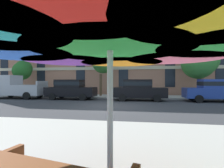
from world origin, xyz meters
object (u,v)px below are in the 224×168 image
at_px(sedan_blue, 214,90).
at_px(street_tree_right, 201,61).
at_px(sedan_black, 71,89).
at_px(street_tree_middle, 103,63).
at_px(pickup_silver, 16,88).
at_px(street_tree_left, 23,70).
at_px(sedan_black_midblock, 139,89).
at_px(patio_umbrella, 110,29).

distance_m(sedan_blue, street_tree_right, 3.82).
xyz_separation_m(sedan_black, sedan_blue, (11.94, 0.00, 0.00)).
relative_size(street_tree_middle, street_tree_right, 0.90).
bearing_deg(pickup_silver, street_tree_left, 117.92).
relative_size(sedan_blue, street_tree_right, 0.84).
bearing_deg(street_tree_right, sedan_blue, -88.46).
distance_m(sedan_black_midblock, sedan_blue, 5.90).
height_order(pickup_silver, sedan_black_midblock, pickup_silver).
relative_size(pickup_silver, sedan_black_midblock, 1.16).
distance_m(street_tree_middle, patio_umbrella, 16.05).
xyz_separation_m(sedan_black, sedan_black_midblock, (6.05, 0.00, 0.00)).
bearing_deg(sedan_blue, sedan_black, 180.00).
distance_m(street_tree_middle, street_tree_right, 9.55).
bearing_deg(street_tree_left, street_tree_middle, -2.29).
height_order(sedan_black_midblock, patio_umbrella, patio_umbrella).
bearing_deg(street_tree_right, pickup_silver, -170.94).
height_order(pickup_silver, street_tree_left, street_tree_left).
height_order(sedan_black_midblock, street_tree_middle, street_tree_middle).
height_order(sedan_black, street_tree_left, street_tree_left).
distance_m(pickup_silver, sedan_black, 5.51).
relative_size(street_tree_middle, patio_umbrella, 1.37).
height_order(pickup_silver, sedan_blue, pickup_silver).
distance_m(sedan_black_midblock, street_tree_right, 6.96).
distance_m(street_tree_left, street_tree_middle, 9.60).
bearing_deg(sedan_black_midblock, street_tree_right, 25.45).
bearing_deg(pickup_silver, sedan_black_midblock, -0.00).
xyz_separation_m(sedan_black_midblock, street_tree_right, (5.82, 2.77, 2.63)).
height_order(sedan_blue, street_tree_middle, street_tree_middle).
relative_size(pickup_silver, sedan_blue, 1.16).
bearing_deg(pickup_silver, street_tree_right, 9.06).
bearing_deg(patio_umbrella, sedan_black_midblock, 88.70).
bearing_deg(pickup_silver, street_tree_middle, 20.37).
xyz_separation_m(sedan_black, patio_umbrella, (5.76, -12.70, 1.15)).
bearing_deg(street_tree_left, sedan_black, -24.40).
bearing_deg(street_tree_left, street_tree_right, -1.56).
xyz_separation_m(pickup_silver, street_tree_right, (17.38, 2.77, 2.55)).
xyz_separation_m(sedan_black, street_tree_middle, (2.32, 2.91, 2.61)).
xyz_separation_m(sedan_blue, street_tree_left, (-19.20, 3.29, 1.99)).
height_order(sedan_black, street_tree_right, street_tree_right).
bearing_deg(patio_umbrella, pickup_silver, 131.59).
bearing_deg(sedan_blue, pickup_silver, 180.00).
relative_size(street_tree_left, patio_umbrella, 1.20).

